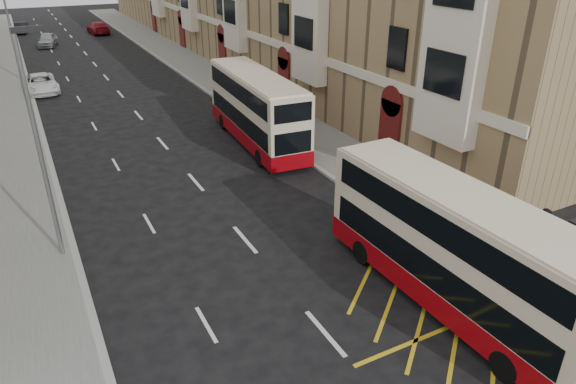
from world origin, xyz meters
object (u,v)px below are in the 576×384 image
street_lamp_far (10,23)px  car_red (98,28)px  double_decker_front (454,249)px  car_dark (21,28)px  street_lamp_near (38,137)px  double_decker_rear (256,109)px  pedestrian_far (483,247)px  car_silver (48,40)px  pedestrian_mid (543,228)px  white_van (41,83)px

street_lamp_far → car_red: (9.77, 22.46, -3.90)m
double_decker_front → car_dark: 66.55m
street_lamp_far → car_red: bearing=66.5°
double_decker_front → street_lamp_near: bearing=139.8°
street_lamp_near → street_lamp_far: bearing=90.0°
double_decker_rear → pedestrian_far: (1.50, -15.32, -0.98)m
pedestrian_far → car_red: size_ratio=0.36×
double_decker_rear → car_silver: (-7.88, 38.34, -1.31)m
street_lamp_far → car_silver: size_ratio=1.87×
street_lamp_far → double_decker_rear: (11.20, -22.52, -2.60)m
pedestrian_far → double_decker_rear: bearing=-49.8°
pedestrian_mid → car_red: pedestrian_mid is taller
pedestrian_mid → car_silver: pedestrian_mid is taller
double_decker_front → pedestrian_mid: double_decker_front is taller
car_silver → car_dark: bearing=114.1°
pedestrian_mid → street_lamp_near: bearing=127.0°
double_decker_front → double_decker_rear: double_decker_rear is taller
street_lamp_near → car_red: bearing=79.5°
pedestrian_far → white_van: pedestrian_far is taller
double_decker_front → car_dark: (-9.39, 65.87, -1.34)m
car_red → street_lamp_far: bearing=62.9°
white_van → street_lamp_near: bearing=-94.4°
double_decker_rear → white_van: (-10.05, 17.84, -1.36)m
pedestrian_far → car_silver: 54.48m
white_van → car_dark: white_van is taller
white_van → car_red: size_ratio=0.96×
street_lamp_far → car_dark: bearing=87.6°
street_lamp_far → pedestrian_far: (12.70, -37.84, -3.58)m
double_decker_rear → car_dark: double_decker_rear is taller
double_decker_rear → car_red: bearing=95.7°
street_lamp_far → car_silver: (3.32, 15.82, -3.91)m
car_silver → double_decker_front: bearing=-69.0°
car_dark → car_red: size_ratio=0.79×
double_decker_rear → car_silver: size_ratio=2.38×
double_decker_rear → car_silver: 39.16m
car_dark → street_lamp_near: bearing=-82.5°
car_dark → car_silver: bearing=-70.7°
pedestrian_far → car_red: (-2.93, 60.30, -0.32)m
white_van → car_red: 28.48m
street_lamp_near → double_decker_front: street_lamp_near is taller
street_lamp_far → car_dark: street_lamp_far is taller
pedestrian_far → car_silver: (-9.38, 53.66, -0.33)m
street_lamp_far → pedestrian_far: bearing=-71.4°
car_silver → car_red: (6.45, 6.64, 0.01)m
street_lamp_far → double_decker_front: (10.54, -38.54, -2.64)m
double_decker_front → pedestrian_far: size_ratio=5.43×
pedestrian_mid → white_van: (-14.72, 33.09, -0.26)m
double_decker_rear → double_decker_front: bearing=-88.5°
pedestrian_mid → white_van: bearing=87.1°
double_decker_rear → pedestrian_far: 15.42m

